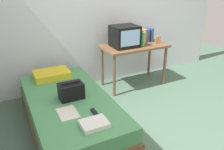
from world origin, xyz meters
The scene contains 13 objects.
ground_plane centered at (0.00, 0.00, 0.00)m, with size 8.00×8.00×0.00m, color #4C6B56.
wall_back centered at (0.00, 2.00, 1.30)m, with size 5.20×0.10×2.60m, color silver.
bed centered at (-0.97, 0.77, 0.23)m, with size 1.00×2.00×0.46m.
desk centered at (0.48, 1.54, 0.67)m, with size 1.16×0.60×0.77m.
tv centered at (0.28, 1.54, 0.95)m, with size 0.44×0.39×0.36m.
water_bottle centered at (0.58, 1.43, 0.88)m, with size 0.07×0.07×0.23m, color green.
book_row centered at (0.77, 1.65, 0.88)m, with size 0.29×0.16×0.25m.
picture_frame centered at (0.90, 1.43, 0.83)m, with size 0.11×0.02×0.14m, color #B27F4C.
pillow centered at (-1.01, 1.49, 0.51)m, with size 0.52×0.36×0.10m, color yellow.
handbag centered at (-0.94, 0.73, 0.56)m, with size 0.30×0.20×0.23m.
magazine centered at (-1.09, 0.41, 0.47)m, with size 0.21×0.29×0.01m, color white.
remote_dark centered at (-0.81, 0.28, 0.47)m, with size 0.04×0.16×0.02m, color black.
folded_towel centered at (-0.91, 0.06, 0.49)m, with size 0.28×0.22×0.05m, color white.
Camera 1 is at (-1.63, -1.78, 1.89)m, focal length 36.86 mm.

